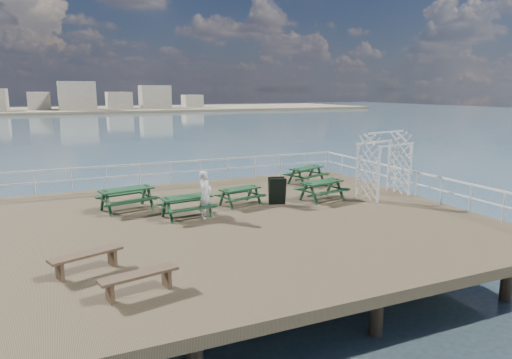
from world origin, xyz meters
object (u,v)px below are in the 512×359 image
object	(u,v)px
picnic_table_a	(127,195)
person	(205,195)
picnic_table_c	(306,172)
picnic_table_d	(187,202)
picnic_table_b	(240,193)
flat_bench_far	(87,258)
flat_bench_near	(139,278)
trellis_arbor	(384,168)
picnic_table_e	(322,186)

from	to	relation	value
picnic_table_a	person	distance (m)	3.27
picnic_table_c	person	world-z (taller)	person
picnic_table_a	picnic_table_d	size ratio (longest dim) A/B	1.15
picnic_table_b	picnic_table_c	xyz separation A→B (m)	(4.55, 2.70, 0.06)
picnic_table_d	flat_bench_far	world-z (taller)	picnic_table_d
person	picnic_table_a	bearing A→B (deg)	96.99
picnic_table_a	flat_bench_far	distance (m)	6.02
flat_bench_near	flat_bench_far	world-z (taller)	flat_bench_far
picnic_table_a	picnic_table_d	distance (m)	2.58
picnic_table_b	trellis_arbor	distance (m)	6.23
picnic_table_a	picnic_table_c	world-z (taller)	picnic_table_a
picnic_table_b	flat_bench_near	distance (m)	8.19
picnic_table_c	trellis_arbor	xyz separation A→B (m)	(1.54, -3.77, 0.66)
flat_bench_far	trellis_arbor	world-z (taller)	trellis_arbor
picnic_table_c	picnic_table_d	size ratio (longest dim) A/B	1.15
picnic_table_d	picnic_table_c	bearing A→B (deg)	20.21
picnic_table_b	flat_bench_far	size ratio (longest dim) A/B	1.03
flat_bench_far	trellis_arbor	xyz separation A→B (m)	(12.08, 3.62, 0.84)
picnic_table_d	picnic_table_b	bearing A→B (deg)	12.21
picnic_table_b	flat_bench_far	distance (m)	7.60
picnic_table_c	flat_bench_near	world-z (taller)	picnic_table_c
picnic_table_a	flat_bench_far	size ratio (longest dim) A/B	1.22
picnic_table_b	flat_bench_far	world-z (taller)	picnic_table_b
picnic_table_d	picnic_table_a	bearing A→B (deg)	127.51
picnic_table_b	person	world-z (taller)	person
flat_bench_near	flat_bench_far	bearing A→B (deg)	106.25
picnic_table_b	flat_bench_near	world-z (taller)	picnic_table_b
trellis_arbor	picnic_table_d	bearing A→B (deg)	166.25
picnic_table_b	flat_bench_near	size ratio (longest dim) A/B	1.04
picnic_table_e	person	size ratio (longest dim) A/B	1.24
picnic_table_a	flat_bench_near	bearing A→B (deg)	-109.00
picnic_table_c	flat_bench_far	xyz separation A→B (m)	(-10.53, -7.39, -0.18)
picnic_table_a	person	size ratio (longest dim) A/B	1.32
picnic_table_d	trellis_arbor	world-z (taller)	trellis_arbor
picnic_table_a	picnic_table_b	distance (m)	4.30
picnic_table_c	flat_bench_near	bearing A→B (deg)	-157.36
trellis_arbor	picnic_table_a	bearing A→B (deg)	156.39
picnic_table_d	trellis_arbor	size ratio (longest dim) A/B	0.70
picnic_table_a	person	xyz separation A→B (m)	(2.38, -2.23, 0.24)
flat_bench_near	person	distance (m)	6.21
picnic_table_e	flat_bench_far	size ratio (longest dim) A/B	1.15
picnic_table_b	picnic_table_e	xyz separation A→B (m)	(3.41, -0.53, 0.06)
picnic_table_e	flat_bench_near	world-z (taller)	picnic_table_e
picnic_table_a	picnic_table_b	world-z (taller)	picnic_table_a
picnic_table_e	trellis_arbor	world-z (taller)	trellis_arbor
picnic_table_b	flat_bench_near	bearing A→B (deg)	-141.70
picnic_table_d	picnic_table_e	bearing A→B (deg)	-3.92
picnic_table_e	picnic_table_d	bearing A→B (deg)	169.98
picnic_table_a	trellis_arbor	bearing A→B (deg)	-24.17
picnic_table_d	flat_bench_near	distance (m)	6.25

